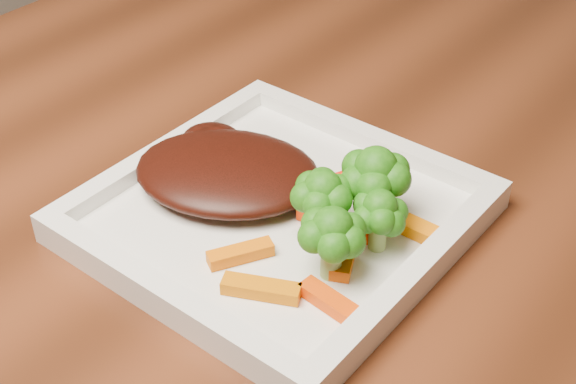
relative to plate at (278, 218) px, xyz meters
The scene contains 13 objects.
plate is the anchor object (origin of this frame).
steak 0.06m from the plate, behind, with size 0.15×0.12×0.03m, color #340D07.
broccoli_0 0.08m from the plate, 31.65° to the left, with size 0.06×0.06×0.07m, color #1E5D0F, non-canonical shape.
broccoli_1 0.09m from the plate, ahead, with size 0.05×0.05×0.06m, color #336E12, non-canonical shape.
broccoli_2 0.09m from the plate, 23.33° to the right, with size 0.06×0.06×0.06m, color #245C0F, non-canonical shape.
broccoli_3 0.06m from the plate, ahead, with size 0.05×0.05×0.06m, color #306D12, non-canonical shape.
carrot_0 0.09m from the plate, 58.35° to the right, with size 0.06×0.01×0.01m, color #D16A03.
carrot_1 0.11m from the plate, 31.87° to the right, with size 0.05×0.01×0.01m, color #DF4003.
carrot_2 0.06m from the plate, 77.65° to the right, with size 0.05×0.01×0.01m, color #E16603.
carrot_3 0.11m from the plate, 23.96° to the left, with size 0.06×0.02×0.01m, color orange.
carrot_4 0.07m from the plate, 71.84° to the left, with size 0.05×0.01×0.01m, color #FF1304.
carrot_5 0.07m from the plate, ahead, with size 0.06×0.01×0.01m, color #C94B03.
carrot_6 0.05m from the plate, 16.75° to the left, with size 0.06×0.02×0.01m, color #FF3404.
Camera 1 is at (0.08, -0.46, 1.16)m, focal length 50.00 mm.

